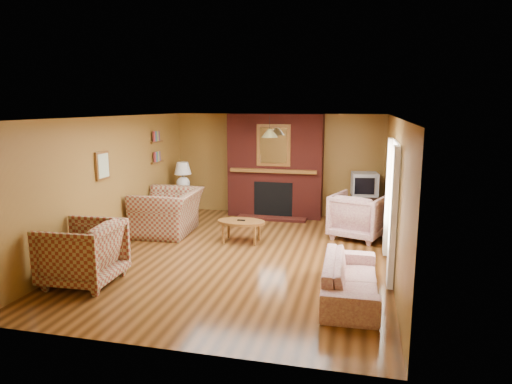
% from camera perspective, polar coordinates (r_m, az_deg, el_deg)
% --- Properties ---
extents(floor, '(6.50, 6.50, 0.00)m').
position_cam_1_polar(floor, '(8.11, -1.68, -7.86)').
color(floor, '#3F240D').
rests_on(floor, ground).
extents(ceiling, '(6.50, 6.50, 0.00)m').
position_cam_1_polar(ceiling, '(7.69, -1.78, 9.34)').
color(ceiling, white).
rests_on(ceiling, wall_back).
extents(wall_back, '(6.50, 0.00, 6.50)m').
position_cam_1_polar(wall_back, '(10.95, 2.69, 3.46)').
color(wall_back, brown).
rests_on(wall_back, floor).
extents(wall_front, '(6.50, 0.00, 6.50)m').
position_cam_1_polar(wall_front, '(4.83, -11.81, -6.20)').
color(wall_front, brown).
rests_on(wall_front, floor).
extents(wall_left, '(0.00, 6.50, 6.50)m').
position_cam_1_polar(wall_left, '(8.79, -17.67, 1.15)').
color(wall_left, brown).
rests_on(wall_left, floor).
extents(wall_right, '(0.00, 6.50, 6.50)m').
position_cam_1_polar(wall_right, '(7.57, 16.88, -0.29)').
color(wall_right, brown).
rests_on(wall_right, floor).
extents(fireplace, '(2.20, 0.82, 2.40)m').
position_cam_1_polar(fireplace, '(10.69, 2.43, 3.19)').
color(fireplace, '#511811').
rests_on(fireplace, floor).
extents(window_right, '(0.10, 1.85, 2.00)m').
position_cam_1_polar(window_right, '(7.39, 16.56, -1.12)').
color(window_right, beige).
rests_on(window_right, wall_right).
extents(bookshelf, '(0.09, 0.55, 0.71)m').
position_cam_1_polar(bookshelf, '(10.37, -12.16, 5.41)').
color(bookshelf, brown).
rests_on(bookshelf, wall_left).
extents(botanical_print, '(0.05, 0.40, 0.50)m').
position_cam_1_polar(botanical_print, '(8.47, -18.65, 3.14)').
color(botanical_print, brown).
rests_on(botanical_print, wall_left).
extents(pendant_light, '(0.36, 0.36, 0.48)m').
position_cam_1_polar(pendant_light, '(9.95, 1.71, 7.36)').
color(pendant_light, black).
rests_on(pendant_light, ceiling).
extents(plaid_loveseat, '(1.28, 1.44, 0.89)m').
position_cam_1_polar(plaid_loveseat, '(9.51, -10.95, -2.47)').
color(plaid_loveseat, maroon).
rests_on(plaid_loveseat, floor).
extents(plaid_armchair, '(1.06, 1.03, 0.93)m').
position_cam_1_polar(plaid_armchair, '(7.19, -20.90, -7.13)').
color(plaid_armchair, maroon).
rests_on(plaid_armchair, floor).
extents(floral_sofa, '(0.77, 1.86, 0.54)m').
position_cam_1_polar(floral_sofa, '(6.47, 11.74, -10.51)').
color(floral_sofa, beige).
rests_on(floral_sofa, floor).
extents(floral_armchair, '(1.22, 1.24, 0.89)m').
position_cam_1_polar(floral_armchair, '(9.24, 12.67, -2.92)').
color(floral_armchair, beige).
rests_on(floral_armchair, floor).
extents(coffee_table, '(0.93, 0.57, 0.44)m').
position_cam_1_polar(coffee_table, '(8.75, -1.85, -3.93)').
color(coffee_table, brown).
rests_on(coffee_table, floor).
extents(side_table, '(0.51, 0.51, 0.63)m').
position_cam_1_polar(side_table, '(10.93, -9.03, -1.38)').
color(side_table, brown).
rests_on(side_table, floor).
extents(table_lamp, '(0.40, 0.40, 0.66)m').
position_cam_1_polar(table_lamp, '(10.81, -9.14, 2.16)').
color(table_lamp, silver).
rests_on(table_lamp, side_table).
extents(tv_stand, '(0.60, 0.55, 0.63)m').
position_cam_1_polar(tv_stand, '(10.48, 13.28, -2.08)').
color(tv_stand, black).
rests_on(tv_stand, floor).
extents(crt_tv, '(0.62, 0.61, 0.51)m').
position_cam_1_polar(crt_tv, '(10.36, 13.41, 0.98)').
color(crt_tv, '#9A9DA1').
rests_on(crt_tv, tv_stand).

